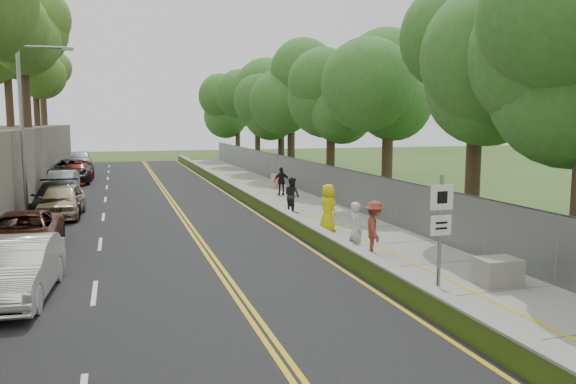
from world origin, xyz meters
TOP-DOWN VIEW (x-y plane):
  - ground at (0.00, 0.00)m, footprint 140.00×140.00m
  - road at (-5.40, 15.00)m, footprint 11.20×66.00m
  - sidewalk at (2.55, 15.00)m, footprint 4.20×66.00m
  - jersey_barrier at (0.25, 15.00)m, footprint 0.42×66.00m
  - chainlink_fence at (4.65, 15.00)m, footprint 0.04×66.00m
  - trees_fenceside at (7.00, 15.00)m, footprint 7.00×66.00m
  - streetlight at (-10.46, 14.00)m, footprint 2.52×0.22m
  - signpost at (1.05, -3.02)m, footprint 0.62×0.09m
  - construction_barrel at (3.40, 20.29)m, footprint 0.56×0.56m
  - concrete_block at (3.20, -2.49)m, footprint 1.13×0.87m
  - car_1 at (-9.00, 0.03)m, footprint 1.94×4.68m
  - car_2 at (-9.61, 5.16)m, footprint 2.32×5.00m
  - car_3 at (-9.25, 13.12)m, footprint 2.34×5.37m
  - car_4 at (-9.00, 12.55)m, footprint 2.06×4.63m
  - car_5 at (-9.70, 21.08)m, footprint 1.81×4.36m
  - car_6 at (-9.63, 27.62)m, footprint 2.98×6.10m
  - car_7 at (-9.31, 27.16)m, footprint 2.48×5.06m
  - car_8 at (-9.75, 41.86)m, footprint 1.94×4.72m
  - painter_0 at (1.45, 5.68)m, footprint 0.78×1.04m
  - painter_1 at (0.75, 1.37)m, footprint 0.46×0.68m
  - painter_2 at (1.45, 10.42)m, footprint 0.90×1.01m
  - painter_3 at (1.45, 1.47)m, footprint 1.03×1.34m
  - person_far at (2.80, 16.79)m, footprint 0.99×0.44m

SIDE VIEW (x-z plane):
  - ground at x=0.00m, z-range 0.00..0.00m
  - road at x=-5.40m, z-range 0.00..0.04m
  - sidewalk at x=2.55m, z-range 0.00..0.05m
  - jersey_barrier at x=0.25m, z-range 0.00..0.60m
  - concrete_block at x=3.20m, z-range 0.05..0.78m
  - construction_barrel at x=3.40m, z-range 0.05..0.97m
  - car_2 at x=-9.61m, z-range 0.04..1.43m
  - car_5 at x=-9.70m, z-range 0.04..1.44m
  - car_7 at x=-9.31m, z-range 0.04..1.46m
  - car_1 at x=-9.00m, z-range 0.04..1.55m
  - car_3 at x=-9.25m, z-range 0.04..1.58m
  - car_4 at x=-9.00m, z-range 0.04..1.59m
  - car_8 at x=-9.75m, z-range 0.04..1.64m
  - car_6 at x=-9.63m, z-range 0.04..1.71m
  - person_far at x=2.80m, z-range 0.05..1.71m
  - painter_2 at x=1.45m, z-range 0.05..1.77m
  - painter_3 at x=1.45m, z-range 0.05..1.87m
  - painter_1 at x=0.75m, z-range 0.05..1.88m
  - chainlink_fence at x=4.65m, z-range 0.00..2.00m
  - painter_0 at x=1.45m, z-range 0.05..1.96m
  - signpost at x=1.05m, z-range 0.41..3.51m
  - streetlight at x=-10.46m, z-range 0.64..8.64m
  - trees_fenceside at x=7.00m, z-range 0.00..14.00m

